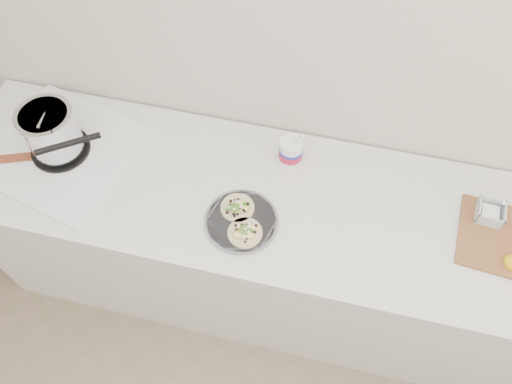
% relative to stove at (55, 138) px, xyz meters
% --- Properties ---
extents(counter, '(2.44, 0.66, 0.90)m').
position_rel_stove_xyz_m(counter, '(0.81, -0.00, -0.54)').
color(counter, silver).
rests_on(counter, ground).
extents(stove, '(0.66, 0.63, 0.26)m').
position_rel_stove_xyz_m(stove, '(0.00, 0.00, 0.00)').
color(stove, silver).
rests_on(stove, counter).
extents(taco_plate, '(0.26, 0.26, 0.04)m').
position_rel_stove_xyz_m(taco_plate, '(0.76, -0.14, -0.07)').
color(taco_plate, slate).
rests_on(taco_plate, counter).
extents(tub, '(0.09, 0.09, 0.21)m').
position_rel_stove_xyz_m(tub, '(0.87, 0.17, -0.02)').
color(tub, white).
rests_on(tub, counter).
extents(bacon_plate, '(0.27, 0.27, 0.02)m').
position_rel_stove_xyz_m(bacon_plate, '(-0.17, -0.09, -0.08)').
color(bacon_plate, beige).
rests_on(bacon_plate, counter).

